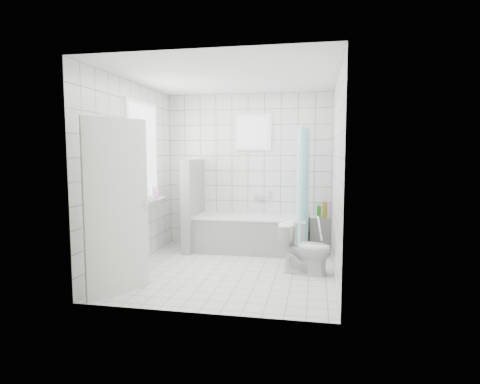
# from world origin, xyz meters

# --- Properties ---
(ground) EXTENTS (3.00, 3.00, 0.00)m
(ground) POSITION_xyz_m (0.00, 0.00, 0.00)
(ground) COLOR white
(ground) RESTS_ON ground
(ceiling) EXTENTS (3.00, 3.00, 0.00)m
(ceiling) POSITION_xyz_m (0.00, 0.00, 2.60)
(ceiling) COLOR white
(ceiling) RESTS_ON ground
(wall_back) EXTENTS (2.80, 0.02, 2.60)m
(wall_back) POSITION_xyz_m (0.00, 1.50, 1.30)
(wall_back) COLOR white
(wall_back) RESTS_ON ground
(wall_front) EXTENTS (2.80, 0.02, 2.60)m
(wall_front) POSITION_xyz_m (0.00, -1.50, 1.30)
(wall_front) COLOR white
(wall_front) RESTS_ON ground
(wall_left) EXTENTS (0.02, 3.00, 2.60)m
(wall_left) POSITION_xyz_m (-1.40, 0.00, 1.30)
(wall_left) COLOR white
(wall_left) RESTS_ON ground
(wall_right) EXTENTS (0.02, 3.00, 2.60)m
(wall_right) POSITION_xyz_m (1.40, 0.00, 1.30)
(wall_right) COLOR white
(wall_right) RESTS_ON ground
(window_left) EXTENTS (0.01, 0.90, 1.40)m
(window_left) POSITION_xyz_m (-1.35, 0.30, 1.60)
(window_left) COLOR white
(window_left) RESTS_ON wall_left
(window_back) EXTENTS (0.50, 0.01, 0.50)m
(window_back) POSITION_xyz_m (0.10, 1.46, 1.95)
(window_back) COLOR white
(window_back) RESTS_ON wall_back
(window_sill) EXTENTS (0.18, 1.02, 0.08)m
(window_sill) POSITION_xyz_m (-1.31, 0.30, 0.86)
(window_sill) COLOR white
(window_sill) RESTS_ON wall_left
(door) EXTENTS (0.44, 0.71, 2.00)m
(door) POSITION_xyz_m (-1.05, -1.14, 1.00)
(door) COLOR silver
(door) RESTS_ON ground
(bathtub) EXTENTS (1.80, 0.77, 0.58)m
(bathtub) POSITION_xyz_m (0.11, 1.12, 0.29)
(bathtub) COLOR white
(bathtub) RESTS_ON ground
(partition_wall) EXTENTS (0.15, 0.85, 1.50)m
(partition_wall) POSITION_xyz_m (-0.85, 1.07, 0.75)
(partition_wall) COLOR white
(partition_wall) RESTS_ON ground
(tiled_ledge) EXTENTS (0.40, 0.24, 0.55)m
(tiled_ledge) POSITION_xyz_m (1.27, 1.38, 0.28)
(tiled_ledge) COLOR white
(tiled_ledge) RESTS_ON ground
(toilet) EXTENTS (0.73, 0.50, 0.68)m
(toilet) POSITION_xyz_m (1.03, 0.06, 0.34)
(toilet) COLOR white
(toilet) RESTS_ON ground
(curtain_rod) EXTENTS (0.02, 0.80, 0.02)m
(curtain_rod) POSITION_xyz_m (0.95, 1.10, 2.00)
(curtain_rod) COLOR silver
(curtain_rod) RESTS_ON wall_back
(shower_curtain) EXTENTS (0.14, 0.48, 1.78)m
(shower_curtain) POSITION_xyz_m (0.95, 0.97, 1.10)
(shower_curtain) COLOR #52ECF1
(shower_curtain) RESTS_ON curtain_rod
(tub_faucet) EXTENTS (0.18, 0.06, 0.06)m
(tub_faucet) POSITION_xyz_m (0.21, 1.46, 0.85)
(tub_faucet) COLOR silver
(tub_faucet) RESTS_ON wall_back
(sill_bottles) EXTENTS (0.18, 0.77, 0.30)m
(sill_bottles) POSITION_xyz_m (-1.30, 0.22, 1.02)
(sill_bottles) COLOR silver
(sill_bottles) RESTS_ON window_sill
(ledge_bottles) EXTENTS (0.16, 0.16, 0.27)m
(ledge_bottles) POSITION_xyz_m (1.27, 1.33, 0.67)
(ledge_bottles) COLOR gold
(ledge_bottles) RESTS_ON tiled_ledge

